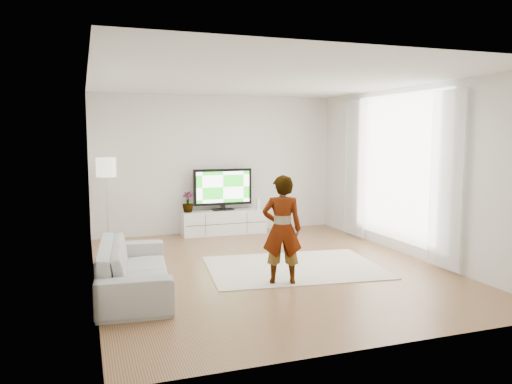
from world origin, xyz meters
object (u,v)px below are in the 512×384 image
object	(u,v)px
television	(223,188)
sofa	(134,268)
floor_lamp	(106,171)
rug	(294,267)
player	(282,229)
media_console	(223,222)

from	to	relation	value
television	sofa	size ratio (longest dim) A/B	0.55
television	floor_lamp	distance (m)	2.33
floor_lamp	sofa	bearing A→B (deg)	-86.69
rug	sofa	world-z (taller)	sofa
television	player	world-z (taller)	player
floor_lamp	television	bearing A→B (deg)	8.01
media_console	rug	size ratio (longest dim) A/B	0.66
rug	player	xyz separation A→B (m)	(-0.48, -0.68, 0.74)
television	media_console	bearing A→B (deg)	-90.00
media_console	player	world-z (taller)	player
rug	floor_lamp	world-z (taller)	floor_lamp
media_console	player	distance (m)	3.61
rug	player	world-z (taller)	player
media_console	player	bearing A→B (deg)	-92.72
player	floor_lamp	world-z (taller)	floor_lamp
media_console	television	distance (m)	0.70
player	floor_lamp	xyz separation A→B (m)	(-2.10, 3.28, 0.61)
media_console	sofa	distance (m)	3.89
television	rug	distance (m)	3.07
floor_lamp	rug	bearing A→B (deg)	-45.18
player	sofa	distance (m)	1.99
rug	sofa	size ratio (longest dim) A/B	1.18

